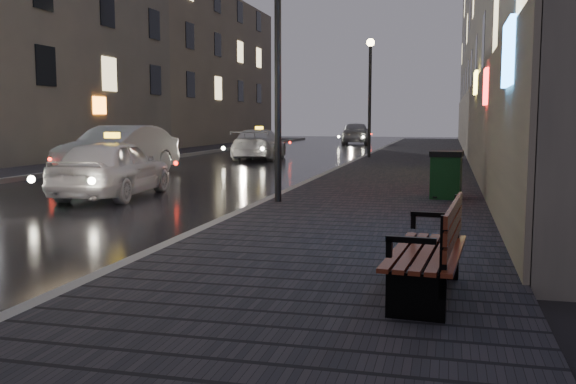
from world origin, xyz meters
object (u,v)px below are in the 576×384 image
object	(u,v)px
taxi_mid	(259,144)
taxi_near	(113,168)
bench	(434,249)
lamp_far	(370,83)
lamp_near	(278,41)
trash_bin	(446,174)
car_left_mid	(119,151)
car_far	(356,133)

from	to	relation	value
taxi_mid	taxi_near	bearing A→B (deg)	87.08
bench	taxi_near	size ratio (longest dim) A/B	0.46
lamp_far	bench	distance (m)	23.13
lamp_near	lamp_far	distance (m)	16.00
bench	taxi_near	world-z (taller)	taxi_near
trash_bin	car_left_mid	distance (m)	11.62
lamp_near	car_left_mid	world-z (taller)	lamp_near
car_far	taxi_mid	bearing A→B (deg)	78.96
taxi_near	car_left_mid	world-z (taller)	car_left_mid
lamp_far	taxi_mid	world-z (taller)	lamp_far
trash_bin	car_far	world-z (taller)	car_far
car_left_mid	car_far	size ratio (longest dim) A/B	1.04
car_left_mid	taxi_mid	distance (m)	9.57
taxi_mid	trash_bin	bearing A→B (deg)	115.35
lamp_near	lamp_far	size ratio (longest dim) A/B	1.00
lamp_near	taxi_mid	xyz separation A→B (m)	(-5.05, 15.58, -2.79)
taxi_near	car_left_mid	xyz separation A→B (m)	(-2.77, 5.34, 0.12)
taxi_near	car_far	distance (m)	33.13
lamp_near	taxi_near	distance (m)	5.24
lamp_near	taxi_mid	world-z (taller)	lamp_near
lamp_far	car_left_mid	distance (m)	12.38
bench	lamp_near	bearing A→B (deg)	121.43
trash_bin	taxi_mid	bearing A→B (deg)	126.00
trash_bin	taxi_near	bearing A→B (deg)	-171.14
car_left_mid	lamp_far	bearing A→B (deg)	58.91
lamp_near	trash_bin	world-z (taller)	lamp_near
lamp_far	taxi_near	bearing A→B (deg)	-106.09
taxi_near	trash_bin	bearing A→B (deg)	178.38
lamp_near	car_left_mid	distance (m)	9.83
trash_bin	taxi_mid	world-z (taller)	taxi_mid
trash_bin	car_left_mid	xyz separation A→B (m)	(-10.57, 4.82, 0.15)
trash_bin	taxi_near	distance (m)	7.82
taxi_mid	car_far	xyz separation A→B (m)	(1.93, 18.43, 0.13)
lamp_far	trash_bin	world-z (taller)	lamp_far
bench	trash_bin	size ratio (longest dim) A/B	1.84
lamp_near	lamp_far	world-z (taller)	same
car_far	taxi_near	bearing A→B (deg)	82.80
lamp_near	taxi_mid	distance (m)	16.61
lamp_near	car_left_mid	size ratio (longest dim) A/B	1.05
trash_bin	taxi_near	world-z (taller)	taxi_near
lamp_far	trash_bin	distance (m)	15.24
lamp_near	taxi_mid	bearing A→B (deg)	107.96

